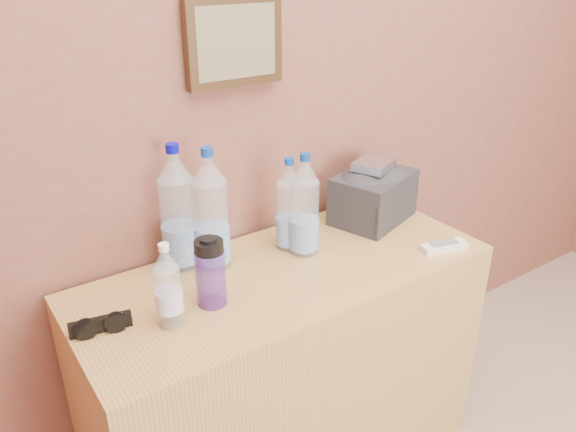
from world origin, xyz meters
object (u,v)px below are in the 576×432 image
(pet_large_a, at_px, (211,215))
(toiletry_bag, at_px, (373,194))
(foil_packet, at_px, (374,165))
(dresser, at_px, (286,373))
(sunglasses, at_px, (101,325))
(pet_large_c, at_px, (289,209))
(pet_large_b, at_px, (178,214))
(pet_small, at_px, (168,290))
(ac_remote, at_px, (444,246))
(nalgene_bottle, at_px, (210,272))
(pet_large_d, at_px, (304,210))

(pet_large_a, relative_size, toiletry_bag, 1.32)
(foil_packet, bearing_deg, dresser, -165.15)
(sunglasses, bearing_deg, pet_large_c, 20.24)
(pet_large_a, xyz_separation_m, pet_large_b, (-0.08, 0.05, 0.00))
(pet_small, height_order, foil_packet, pet_small)
(foil_packet, bearing_deg, ac_remote, -81.57)
(dresser, bearing_deg, pet_small, -172.33)
(nalgene_bottle, bearing_deg, toiletry_bag, 11.58)
(pet_large_d, height_order, nalgene_bottle, pet_large_d)
(pet_large_a, distance_m, pet_large_c, 0.25)
(pet_small, bearing_deg, pet_large_c, 19.27)
(pet_large_b, height_order, nalgene_bottle, pet_large_b)
(pet_large_a, xyz_separation_m, pet_small, (-0.23, -0.20, -0.06))
(nalgene_bottle, height_order, sunglasses, nalgene_bottle)
(pet_large_d, height_order, foil_packet, pet_large_d)
(nalgene_bottle, bearing_deg, sunglasses, 170.79)
(pet_large_b, bearing_deg, pet_large_a, -34.45)
(pet_small, bearing_deg, ac_remote, -8.36)
(toiletry_bag, relative_size, foil_packet, 2.13)
(pet_large_d, bearing_deg, ac_remote, -32.91)
(pet_small, height_order, ac_remote, pet_small)
(ac_remote, bearing_deg, pet_large_d, 162.71)
(pet_large_b, distance_m, foil_packet, 0.68)
(dresser, relative_size, nalgene_bottle, 6.38)
(dresser, relative_size, pet_large_d, 3.86)
(pet_large_a, bearing_deg, pet_large_c, -7.97)
(dresser, distance_m, toiletry_bag, 0.67)
(dresser, distance_m, nalgene_bottle, 0.55)
(dresser, bearing_deg, sunglasses, 178.17)
(toiletry_bag, bearing_deg, sunglasses, 167.79)
(pet_large_c, bearing_deg, pet_large_d, -71.01)
(pet_large_d, height_order, toiletry_bag, pet_large_d)
(toiletry_bag, height_order, foil_packet, foil_packet)
(pet_large_d, xyz_separation_m, pet_small, (-0.50, -0.11, -0.04))
(pet_large_a, distance_m, toiletry_bag, 0.61)
(pet_small, bearing_deg, pet_large_d, 12.80)
(pet_small, distance_m, nalgene_bottle, 0.13)
(dresser, bearing_deg, foil_packet, 14.85)
(sunglasses, bearing_deg, pet_large_b, 42.80)
(pet_large_b, bearing_deg, dresser, -40.64)
(dresser, xyz_separation_m, pet_large_c, (0.09, 0.11, 0.52))
(dresser, bearing_deg, pet_large_c, 51.63)
(pet_large_a, xyz_separation_m, foil_packet, (0.60, -0.03, 0.04))
(pet_large_a, bearing_deg, ac_remote, -27.25)
(dresser, bearing_deg, pet_large_a, 136.69)
(nalgene_bottle, xyz_separation_m, foil_packet, (0.70, 0.14, 0.11))
(nalgene_bottle, relative_size, toiletry_bag, 0.70)
(dresser, relative_size, ac_remote, 8.29)
(sunglasses, bearing_deg, ac_remote, 0.60)
(pet_small, relative_size, toiletry_bag, 0.82)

